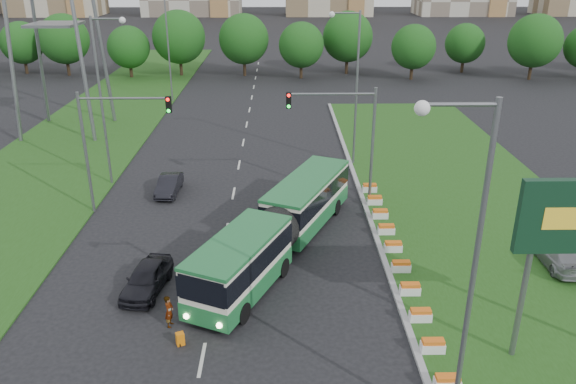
{
  "coord_description": "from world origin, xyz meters",
  "views": [
    {
      "loc": [
        0.29,
        -24.98,
        15.48
      ],
      "look_at": [
        0.79,
        5.94,
        2.6
      ],
      "focal_mm": 35.0,
      "sensor_mm": 36.0,
      "label": 1
    }
  ],
  "objects_px": {
    "car_median": "(558,255)",
    "traffic_mast_left": "(109,134)",
    "traffic_mast_median": "(349,128)",
    "pedestrian": "(169,311)",
    "car_left_far": "(169,185)",
    "shopping_trolley": "(180,339)",
    "articulated_bus": "(275,226)",
    "car_left_near": "(147,278)"
  },
  "relations": [
    {
      "from": "traffic_mast_median",
      "to": "pedestrian",
      "type": "height_order",
      "value": "traffic_mast_median"
    },
    {
      "from": "car_left_far",
      "to": "pedestrian",
      "type": "xyz_separation_m",
      "value": [
        2.83,
        -15.73,
        0.14
      ]
    },
    {
      "from": "car_median",
      "to": "articulated_bus",
      "type": "bearing_deg",
      "value": -6.24
    },
    {
      "from": "traffic_mast_left",
      "to": "car_median",
      "type": "height_order",
      "value": "traffic_mast_left"
    },
    {
      "from": "car_left_near",
      "to": "car_left_far",
      "type": "bearing_deg",
      "value": 103.95
    },
    {
      "from": "car_left_far",
      "to": "car_median",
      "type": "relative_size",
      "value": 0.92
    },
    {
      "from": "traffic_mast_median",
      "to": "car_left_far",
      "type": "distance_m",
      "value": 13.38
    },
    {
      "from": "shopping_trolley",
      "to": "articulated_bus",
      "type": "bearing_deg",
      "value": 40.6
    },
    {
      "from": "car_median",
      "to": "car_left_far",
      "type": "bearing_deg",
      "value": -24.27
    },
    {
      "from": "traffic_mast_left",
      "to": "shopping_trolley",
      "type": "xyz_separation_m",
      "value": [
        6.33,
        -13.98,
        -5.06
      ]
    },
    {
      "from": "traffic_mast_left",
      "to": "car_left_near",
      "type": "height_order",
      "value": "traffic_mast_left"
    },
    {
      "from": "traffic_mast_median",
      "to": "articulated_bus",
      "type": "relative_size",
      "value": 0.49
    },
    {
      "from": "traffic_mast_median",
      "to": "traffic_mast_left",
      "type": "relative_size",
      "value": 1.0
    },
    {
      "from": "pedestrian",
      "to": "shopping_trolley",
      "type": "distance_m",
      "value": 1.61
    },
    {
      "from": "car_left_far",
      "to": "pedestrian",
      "type": "bearing_deg",
      "value": -77.79
    },
    {
      "from": "traffic_mast_left",
      "to": "car_left_far",
      "type": "height_order",
      "value": "traffic_mast_left"
    },
    {
      "from": "traffic_mast_median",
      "to": "shopping_trolley",
      "type": "xyz_separation_m",
      "value": [
        -8.83,
        -14.98,
        -5.06
      ]
    },
    {
      "from": "car_left_near",
      "to": "car_median",
      "type": "bearing_deg",
      "value": 13.73
    },
    {
      "from": "traffic_mast_left",
      "to": "pedestrian",
      "type": "height_order",
      "value": "traffic_mast_left"
    },
    {
      "from": "articulated_bus",
      "to": "car_left_near",
      "type": "distance_m",
      "value": 7.54
    },
    {
      "from": "traffic_mast_left",
      "to": "car_median",
      "type": "relative_size",
      "value": 1.89
    },
    {
      "from": "articulated_bus",
      "to": "car_median",
      "type": "bearing_deg",
      "value": 17.32
    },
    {
      "from": "traffic_mast_median",
      "to": "car_median",
      "type": "distance_m",
      "value": 14.38
    },
    {
      "from": "traffic_mast_left",
      "to": "car_left_near",
      "type": "xyz_separation_m",
      "value": [
        3.99,
        -9.62,
        -4.64
      ]
    },
    {
      "from": "car_left_far",
      "to": "car_median",
      "type": "bearing_deg",
      "value": -23.36
    },
    {
      "from": "shopping_trolley",
      "to": "pedestrian",
      "type": "bearing_deg",
      "value": 93.33
    },
    {
      "from": "articulated_bus",
      "to": "car_median",
      "type": "height_order",
      "value": "articulated_bus"
    },
    {
      "from": "traffic_mast_median",
      "to": "articulated_bus",
      "type": "distance_m",
      "value": 9.05
    },
    {
      "from": "traffic_mast_median",
      "to": "pedestrian",
      "type": "relative_size",
      "value": 5.14
    },
    {
      "from": "car_median",
      "to": "pedestrian",
      "type": "relative_size",
      "value": 2.73
    },
    {
      "from": "pedestrian",
      "to": "car_left_far",
      "type": "bearing_deg",
      "value": 18.27
    },
    {
      "from": "car_median",
      "to": "traffic_mast_left",
      "type": "bearing_deg",
      "value": -15.63
    },
    {
      "from": "traffic_mast_median",
      "to": "articulated_bus",
      "type": "height_order",
      "value": "traffic_mast_median"
    },
    {
      "from": "traffic_mast_left",
      "to": "shopping_trolley",
      "type": "distance_m",
      "value": 16.16
    },
    {
      "from": "pedestrian",
      "to": "shopping_trolley",
      "type": "height_order",
      "value": "pedestrian"
    },
    {
      "from": "shopping_trolley",
      "to": "car_median",
      "type": "bearing_deg",
      "value": -5.24
    },
    {
      "from": "traffic_mast_left",
      "to": "articulated_bus",
      "type": "bearing_deg",
      "value": -28.94
    },
    {
      "from": "traffic_mast_median",
      "to": "articulated_bus",
      "type": "xyz_separation_m",
      "value": [
        -4.78,
        -6.74,
        -3.69
      ]
    },
    {
      "from": "car_left_far",
      "to": "pedestrian",
      "type": "distance_m",
      "value": 15.98
    },
    {
      "from": "car_left_near",
      "to": "shopping_trolley",
      "type": "distance_m",
      "value": 4.96
    },
    {
      "from": "car_left_near",
      "to": "car_median",
      "type": "height_order",
      "value": "car_left_near"
    },
    {
      "from": "articulated_bus",
      "to": "pedestrian",
      "type": "height_order",
      "value": "articulated_bus"
    }
  ]
}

